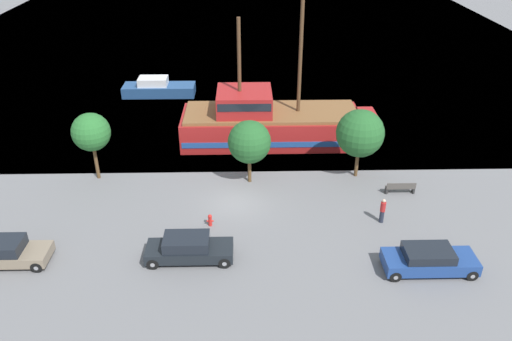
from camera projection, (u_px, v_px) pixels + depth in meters
ground_plane at (236, 202)px, 32.38m from camera, size 160.00×160.00×0.00m
water_surface at (240, 35)px, 70.85m from camera, size 80.00×80.00×0.00m
pirate_ship at (269, 122)px, 39.78m from camera, size 15.42×5.11×11.07m
moored_boat_dockside at (158, 88)px, 49.30m from camera, size 7.01×2.36×1.81m
parked_car_curb_front at (189, 248)px, 26.96m from camera, size 4.71×1.78×1.47m
parked_car_curb_mid at (2, 252)px, 26.71m from camera, size 4.88×1.86×1.43m
parked_car_curb_rear at (429, 260)px, 26.16m from camera, size 4.84×1.87×1.39m
fire_hydrant at (210, 220)px, 29.88m from camera, size 0.42×0.25×0.76m
bench_promenade_east at (400, 188)px, 33.08m from camera, size 1.94×0.45×0.85m
pedestrian_walking_near at (382, 211)px, 30.01m from camera, size 0.32×0.32×1.62m
tree_row_east at (91, 132)px, 33.44m from camera, size 2.59×2.59×4.83m
tree_row_mideast at (249, 142)px, 33.23m from camera, size 2.91×2.91×4.49m
tree_row_midwest at (360, 133)px, 33.81m from camera, size 3.28×3.28×4.94m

